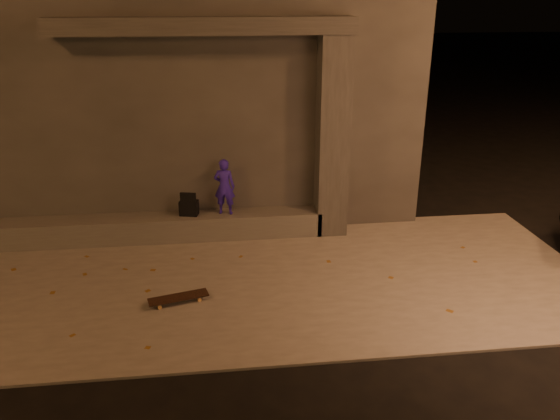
{
  "coord_description": "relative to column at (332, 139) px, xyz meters",
  "views": [
    {
      "loc": [
        -0.36,
        -5.65,
        4.25
      ],
      "look_at": [
        0.54,
        2.0,
        1.2
      ],
      "focal_mm": 35.0,
      "sensor_mm": 36.0,
      "label": 1
    }
  ],
  "objects": [
    {
      "name": "ground",
      "position": [
        -1.7,
        -3.75,
        -1.84
      ],
      "size": [
        120.0,
        120.0,
        0.0
      ],
      "primitive_type": "plane",
      "color": "black",
      "rests_on": "ground"
    },
    {
      "name": "sidewalk",
      "position": [
        -1.7,
        -1.75,
        -1.82
      ],
      "size": [
        11.0,
        4.4,
        0.04
      ],
      "primitive_type": "cube",
      "color": "#69645C",
      "rests_on": "ground"
    },
    {
      "name": "building",
      "position": [
        -2.7,
        2.74,
        0.77
      ],
      "size": [
        9.0,
        5.1,
        5.22
      ],
      "color": "#393634",
      "rests_on": "ground"
    },
    {
      "name": "ledge",
      "position": [
        -3.2,
        0.0,
        -1.58
      ],
      "size": [
        6.0,
        0.55,
        0.45
      ],
      "primitive_type": "cube",
      "color": "#57534F",
      "rests_on": "sidewalk"
    },
    {
      "name": "column",
      "position": [
        0.0,
        0.0,
        0.0
      ],
      "size": [
        0.55,
        0.55,
        3.6
      ],
      "primitive_type": "cube",
      "color": "#393634",
      "rests_on": "sidewalk"
    },
    {
      "name": "canopy",
      "position": [
        -2.2,
        0.05,
        1.94
      ],
      "size": [
        5.0,
        0.7,
        0.28
      ],
      "primitive_type": "cube",
      "color": "#393634",
      "rests_on": "column"
    },
    {
      "name": "skateboarder",
      "position": [
        -1.96,
        0.0,
        -0.83
      ],
      "size": [
        0.42,
        0.33,
        1.04
      ],
      "primitive_type": "imported",
      "rotation": [
        0.0,
        0.0,
        2.92
      ],
      "color": "#2F1AAD",
      "rests_on": "ledge"
    },
    {
      "name": "backpack",
      "position": [
        -2.62,
        0.0,
        -1.19
      ],
      "size": [
        0.36,
        0.28,
        0.46
      ],
      "rotation": [
        0.0,
        0.0,
        -0.23
      ],
      "color": "black",
      "rests_on": "ledge"
    },
    {
      "name": "skateboard",
      "position": [
        -2.72,
        -2.32,
        -1.72
      ],
      "size": [
        0.9,
        0.43,
        0.1
      ],
      "rotation": [
        0.0,
        0.0,
        0.25
      ],
      "color": "black",
      "rests_on": "sidewalk"
    }
  ]
}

